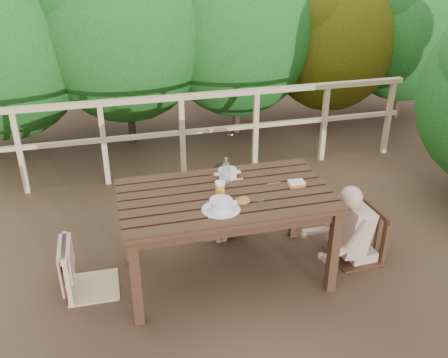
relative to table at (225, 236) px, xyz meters
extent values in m
plane|color=brown|center=(0.00, 0.00, -0.39)|extent=(60.00, 60.00, 0.00)
cube|color=#3A2215|center=(0.00, 0.00, 0.00)|extent=(1.70, 0.96, 0.79)
cube|color=#D6B686|center=(-1.11, 0.09, 0.03)|extent=(0.43, 0.43, 0.85)
cube|color=#3A2215|center=(0.13, 0.76, 0.06)|extent=(0.51, 0.51, 0.90)
cube|color=#3A2215|center=(1.20, -0.04, 0.04)|extent=(0.46, 0.46, 0.87)
cube|color=#D6B686|center=(0.00, 2.00, 0.11)|extent=(5.60, 0.10, 1.01)
cylinder|color=silver|center=(-0.10, -0.24, 0.44)|extent=(0.29, 0.29, 0.10)
cylinder|color=silver|center=(0.09, 0.27, 0.44)|extent=(0.27, 0.27, 0.09)
ellipsoid|color=#AE683A|center=(0.09, -0.19, 0.43)|extent=(0.11, 0.09, 0.07)
cylinder|color=orange|center=(-0.06, -0.07, 0.47)|extent=(0.08, 0.08, 0.15)
cylinder|color=white|center=(0.03, 0.11, 0.53)|extent=(0.06, 0.06, 0.27)
cylinder|color=silver|center=(0.21, -0.26, 0.43)|extent=(0.06, 0.06, 0.07)
cube|color=silver|center=(0.59, -0.03, 0.42)|extent=(0.13, 0.10, 0.06)
camera|label=1|loc=(-0.89, -3.41, 2.32)|focal=40.21mm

